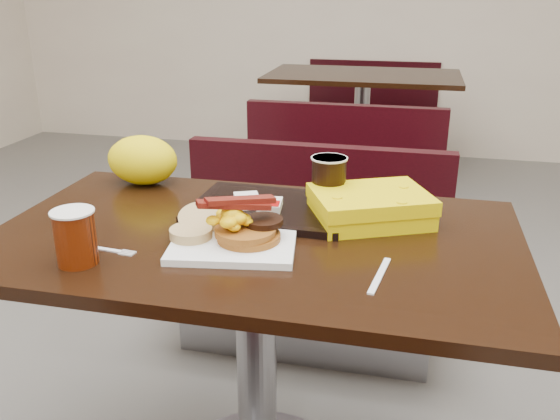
% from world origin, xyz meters
% --- Properties ---
extents(table_near, '(1.20, 0.70, 0.75)m').
position_xyz_m(table_near, '(0.00, 0.00, 0.38)').
color(table_near, black).
rests_on(table_near, floor).
extents(bench_near_n, '(1.00, 0.46, 0.72)m').
position_xyz_m(bench_near_n, '(0.00, 0.70, 0.36)').
color(bench_near_n, black).
rests_on(bench_near_n, floor).
extents(table_far, '(1.20, 0.70, 0.75)m').
position_xyz_m(table_far, '(0.00, 2.60, 0.38)').
color(table_far, black).
rests_on(table_far, floor).
extents(bench_far_s, '(1.00, 0.46, 0.72)m').
position_xyz_m(bench_far_s, '(0.00, 1.90, 0.36)').
color(bench_far_s, black).
rests_on(bench_far_s, floor).
extents(bench_far_n, '(1.00, 0.46, 0.72)m').
position_xyz_m(bench_far_n, '(0.00, 3.30, 0.36)').
color(bench_far_n, black).
rests_on(bench_far_n, floor).
extents(platter, '(0.29, 0.24, 0.02)m').
position_xyz_m(platter, '(-0.02, -0.08, 0.76)').
color(platter, white).
rests_on(platter, table_near).
extents(pancake_stack, '(0.16, 0.16, 0.03)m').
position_xyz_m(pancake_stack, '(0.01, -0.07, 0.78)').
color(pancake_stack, '#924618').
rests_on(pancake_stack, platter).
extents(sausage_patty, '(0.10, 0.10, 0.01)m').
position_xyz_m(sausage_patty, '(0.03, -0.04, 0.80)').
color(sausage_patty, black).
rests_on(sausage_patty, pancake_stack).
extents(scrambled_eggs, '(0.09, 0.08, 0.05)m').
position_xyz_m(scrambled_eggs, '(-0.03, -0.08, 0.82)').
color(scrambled_eggs, yellow).
rests_on(scrambled_eggs, pancake_stack).
extents(bacon_strips, '(0.17, 0.14, 0.01)m').
position_xyz_m(bacon_strips, '(-0.02, -0.07, 0.85)').
color(bacon_strips, '#3F0405').
rests_on(bacon_strips, scrambled_eggs).
extents(muffin_bottom, '(0.11, 0.11, 0.02)m').
position_xyz_m(muffin_bottom, '(-0.12, -0.09, 0.78)').
color(muffin_bottom, tan).
rests_on(muffin_bottom, platter).
extents(muffin_top, '(0.10, 0.10, 0.05)m').
position_xyz_m(muffin_top, '(-0.12, -0.03, 0.79)').
color(muffin_top, tan).
rests_on(muffin_top, platter).
extents(coffee_cup_near, '(0.11, 0.11, 0.11)m').
position_xyz_m(coffee_cup_near, '(-0.31, -0.23, 0.81)').
color(coffee_cup_near, maroon).
rests_on(coffee_cup_near, table_near).
extents(fork, '(0.12, 0.03, 0.00)m').
position_xyz_m(fork, '(-0.29, -0.16, 0.75)').
color(fork, white).
rests_on(fork, table_near).
extents(knife, '(0.04, 0.16, 0.00)m').
position_xyz_m(knife, '(0.29, -0.15, 0.75)').
color(knife, white).
rests_on(knife, table_near).
extents(condiment_ketchup, '(0.05, 0.04, 0.01)m').
position_xyz_m(condiment_ketchup, '(-0.09, 0.04, 0.76)').
color(condiment_ketchup, '#8C0504').
rests_on(condiment_ketchup, table_near).
extents(tray, '(0.40, 0.29, 0.02)m').
position_xyz_m(tray, '(0.00, 0.14, 0.76)').
color(tray, black).
rests_on(tray, table_near).
extents(hashbrown_sleeve_left, '(0.09, 0.10, 0.02)m').
position_xyz_m(hashbrown_sleeve_left, '(-0.05, 0.13, 0.78)').
color(hashbrown_sleeve_left, silver).
rests_on(hashbrown_sleeve_left, tray).
extents(hashbrown_sleeve_right, '(0.06, 0.08, 0.02)m').
position_xyz_m(hashbrown_sleeve_right, '(0.01, 0.11, 0.78)').
color(hashbrown_sleeve_right, silver).
rests_on(hashbrown_sleeve_right, tray).
extents(coffee_cup_far, '(0.10, 0.10, 0.12)m').
position_xyz_m(coffee_cup_far, '(0.14, 0.19, 0.83)').
color(coffee_cup_far, black).
rests_on(coffee_cup_far, tray).
extents(clamshell, '(0.33, 0.29, 0.07)m').
position_xyz_m(clamshell, '(0.25, 0.14, 0.79)').
color(clamshell, '#E7CB03').
rests_on(clamshell, table_near).
extents(paper_bag, '(0.22, 0.18, 0.14)m').
position_xyz_m(paper_bag, '(-0.40, 0.28, 0.82)').
color(paper_bag, yellow).
rests_on(paper_bag, table_near).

